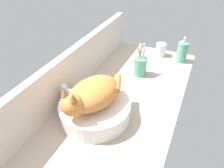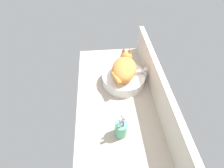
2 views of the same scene
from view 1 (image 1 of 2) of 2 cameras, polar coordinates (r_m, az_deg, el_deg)
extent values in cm
cube|color=#B2A08E|center=(110.74, 2.69, -4.25)|extent=(121.22, 55.75, 4.00)
cube|color=silver|center=(113.33, -9.49, 4.29)|extent=(121.22, 3.60, 21.91)
cylinder|color=white|center=(96.53, -4.45, -6.79)|extent=(31.16, 31.16, 7.80)
ellipsoid|color=orange|center=(90.52, -4.72, -2.37)|extent=(28.55, 22.90, 11.00)
sphere|color=orange|center=(83.45, -10.34, -5.40)|extent=(8.80, 8.80, 8.80)
cone|color=#A4632D|center=(78.22, -10.20, -3.44)|extent=(2.80, 2.80, 3.20)
cone|color=#A4632D|center=(81.02, -12.30, -2.19)|extent=(2.80, 2.80, 3.20)
cylinder|color=orange|center=(94.65, 1.34, 0.03)|extent=(11.44, 6.66, 3.20)
cylinder|color=silver|center=(102.35, -12.09, -3.59)|extent=(3.60, 3.60, 11.00)
cylinder|color=silver|center=(96.89, -10.03, -2.13)|extent=(2.33, 10.03, 2.20)
sphere|color=silver|center=(98.37, -12.57, -0.54)|extent=(2.80, 2.80, 2.80)
cylinder|color=#60B793|center=(143.82, 17.82, 7.94)|extent=(6.30, 6.30, 12.63)
cylinder|color=silver|center=(140.66, 18.39, 10.71)|extent=(1.20, 1.20, 2.80)
cylinder|color=silver|center=(141.23, 18.57, 11.41)|extent=(2.20, 1.00, 1.00)
cylinder|color=#5BB28E|center=(124.89, 7.35, 4.57)|extent=(7.33, 7.33, 10.47)
cylinder|color=white|center=(124.45, 7.94, 6.35)|extent=(1.46, 2.95, 17.00)
cube|color=white|center=(120.62, 8.26, 9.88)|extent=(1.28, 1.08, 2.52)
cylinder|color=yellow|center=(122.28, 7.28, 5.85)|extent=(1.22, 3.69, 16.93)
cube|color=white|center=(118.38, 7.59, 9.43)|extent=(1.25, 1.18, 2.52)
cylinder|color=purple|center=(123.88, 7.14, 6.27)|extent=(3.11, 2.46, 16.98)
cube|color=white|center=(120.03, 7.44, 9.82)|extent=(1.51, 1.02, 2.60)
cylinder|color=white|center=(148.51, 12.61, 8.74)|extent=(6.61, 6.61, 8.22)
cylinder|color=silver|center=(149.16, 12.54, 8.22)|extent=(5.81, 5.81, 5.23)
camera|label=2|loc=(1.56, 22.82, 42.83)|focal=28.00mm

